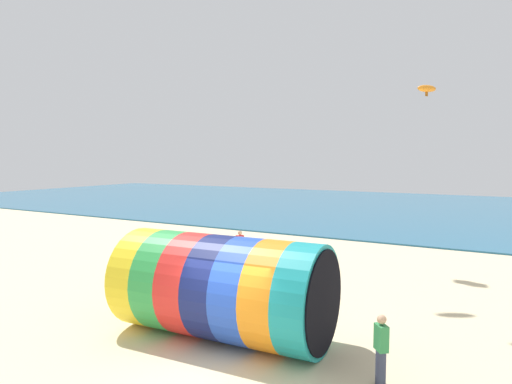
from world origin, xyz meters
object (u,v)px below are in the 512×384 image
at_px(bystander_near_water, 251,270).
at_px(beach_flag, 151,246).
at_px(giant_inflatable_tube, 223,287).
at_px(kite_orange_parafoil, 427,89).
at_px(bystander_mid_beach, 240,246).
at_px(kite_handler, 381,349).

relative_size(bystander_near_water, beach_flag, 0.75).
bearing_deg(giant_inflatable_tube, bystander_near_water, 109.47).
xyz_separation_m(giant_inflatable_tube, kite_orange_parafoil, (3.84, 9.78, 6.62)).
height_order(kite_orange_parafoil, beach_flag, kite_orange_parafoil).
distance_m(bystander_mid_beach, beach_flag, 7.05).
height_order(bystander_mid_beach, beach_flag, beach_flag).
relative_size(giant_inflatable_tube, beach_flag, 2.73).
bearing_deg(bystander_near_water, kite_orange_parafoil, 46.83).
distance_m(kite_handler, kite_orange_parafoil, 12.61).
relative_size(giant_inflatable_tube, bystander_mid_beach, 3.97).
bearing_deg(kite_handler, beach_flag, 167.31).
xyz_separation_m(kite_orange_parafoil, bystander_mid_beach, (-8.41, -1.38, -7.31)).
relative_size(giant_inflatable_tube, kite_orange_parafoil, 6.63).
distance_m(kite_handler, beach_flag, 9.05).
xyz_separation_m(kite_orange_parafoil, beach_flag, (-7.92, -8.30, -6.07)).
xyz_separation_m(giant_inflatable_tube, kite_handler, (4.67, -0.49, -0.66)).
xyz_separation_m(giant_inflatable_tube, bystander_mid_beach, (-4.57, 8.40, -0.69)).
bearing_deg(bystander_mid_beach, kite_handler, -43.90).
bearing_deg(bystander_near_water, beach_flag, -134.68).
relative_size(kite_handler, beach_flag, 0.71).
bearing_deg(kite_handler, bystander_near_water, 143.00).
relative_size(kite_handler, bystander_near_water, 0.94).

